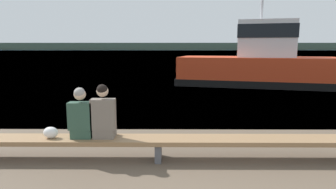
{
  "coord_description": "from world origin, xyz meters",
  "views": [
    {
      "loc": [
        -0.39,
        -2.06,
        2.15
      ],
      "look_at": [
        -0.45,
        6.42,
        0.78
      ],
      "focal_mm": 32.0,
      "sensor_mm": 36.0,
      "label": 1
    }
  ],
  "objects_px": {
    "person_left": "(81,116)",
    "tugboat_red": "(259,65)",
    "person_right": "(103,114)",
    "shopping_bag": "(51,133)",
    "bench_main": "(158,142)"
  },
  "relations": [
    {
      "from": "person_left",
      "to": "tugboat_red",
      "type": "height_order",
      "value": "tugboat_red"
    },
    {
      "from": "person_right",
      "to": "tugboat_red",
      "type": "bearing_deg",
      "value": 61.12
    },
    {
      "from": "person_left",
      "to": "shopping_bag",
      "type": "bearing_deg",
      "value": -177.17
    },
    {
      "from": "shopping_bag",
      "to": "person_right",
      "type": "bearing_deg",
      "value": 1.59
    },
    {
      "from": "person_left",
      "to": "bench_main",
      "type": "bearing_deg",
      "value": 0.01
    },
    {
      "from": "bench_main",
      "to": "person_right",
      "type": "xyz_separation_m",
      "value": [
        -1.03,
        -0.0,
        0.53
      ]
    },
    {
      "from": "shopping_bag",
      "to": "tugboat_red",
      "type": "height_order",
      "value": "tugboat_red"
    },
    {
      "from": "person_right",
      "to": "shopping_bag",
      "type": "xyz_separation_m",
      "value": [
        -1.01,
        -0.03,
        -0.35
      ]
    },
    {
      "from": "bench_main",
      "to": "person_right",
      "type": "relative_size",
      "value": 7.69
    },
    {
      "from": "person_left",
      "to": "shopping_bag",
      "type": "distance_m",
      "value": 0.67
    },
    {
      "from": "person_left",
      "to": "person_right",
      "type": "distance_m",
      "value": 0.42
    },
    {
      "from": "person_right",
      "to": "tugboat_red",
      "type": "xyz_separation_m",
      "value": [
        6.15,
        11.15,
        0.23
      ]
    },
    {
      "from": "bench_main",
      "to": "shopping_bag",
      "type": "bearing_deg",
      "value": -179.18
    },
    {
      "from": "bench_main",
      "to": "person_left",
      "type": "xyz_separation_m",
      "value": [
        -1.45,
        -0.0,
        0.5
      ]
    },
    {
      "from": "person_right",
      "to": "tugboat_red",
      "type": "distance_m",
      "value": 12.73
    }
  ]
}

